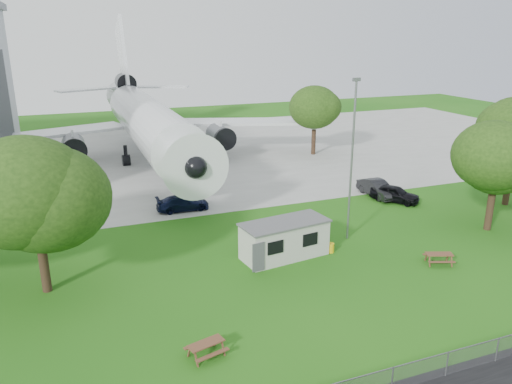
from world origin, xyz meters
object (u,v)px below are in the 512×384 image
object	(u,v)px
picnic_west	(206,356)
airliner	(146,119)
site_cabin	(285,239)
picnic_east	(438,264)

from	to	relation	value
picnic_west	airliner	bearing A→B (deg)	70.08
site_cabin	picnic_east	world-z (taller)	site_cabin
airliner	picnic_west	world-z (taller)	airliner
airliner	site_cabin	bearing A→B (deg)	-81.97
airliner	site_cabin	size ratio (longest dim) A/B	6.91
airliner	picnic_east	bearing A→B (deg)	-69.01
picnic_west	picnic_east	world-z (taller)	same
site_cabin	picnic_west	xyz separation A→B (m)	(-8.27, -9.06, -1.31)
site_cabin	airliner	bearing A→B (deg)	98.03
airliner	picnic_east	xyz separation A→B (m)	(13.72, -35.77, -5.27)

